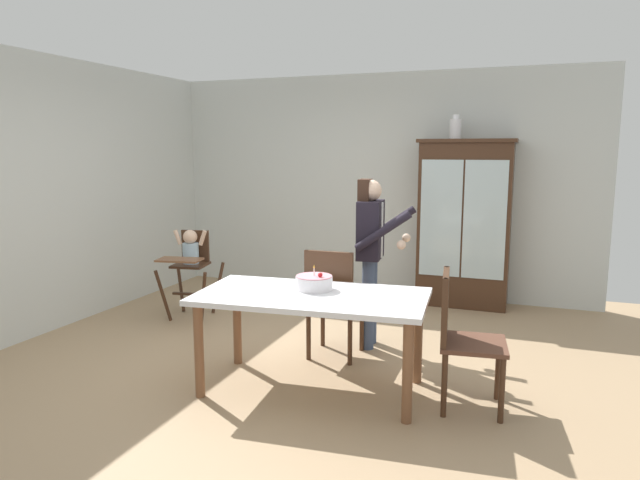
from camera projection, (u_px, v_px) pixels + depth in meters
name	position (u px, v px, depth m)	size (l,w,h in m)	color
ground_plane	(293.00, 363.00, 4.80)	(6.24, 6.24, 0.00)	tan
wall_back	(376.00, 185.00, 7.02)	(5.32, 0.06, 2.70)	silver
wall_left	(43.00, 195.00, 5.49)	(0.06, 5.32, 2.70)	silver
china_cabinet	(464.00, 223.00, 6.45)	(1.07, 0.48, 1.91)	#422819
ceramic_vase	(456.00, 128.00, 6.33)	(0.13, 0.13, 0.27)	white
high_chair_with_toddler	(190.00, 257.00, 6.02)	(0.67, 0.76, 0.95)	#422819
adult_person	(371.00, 242.00, 5.07)	(0.54, 0.52, 1.53)	#3D4C6B
dining_table	(312.00, 306.00, 4.17)	(1.75, 1.01, 0.74)	silver
birthday_cake	(314.00, 283.00, 4.27)	(0.28, 0.28, 0.19)	white
dining_chair_far_side	(332.00, 296.00, 4.80)	(0.45, 0.45, 0.96)	#422819
dining_chair_right_end	(459.00, 330.00, 3.90)	(0.49, 0.49, 0.96)	#422819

